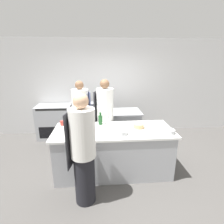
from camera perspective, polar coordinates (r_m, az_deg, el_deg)
The scene contains 17 objects.
ground_plane at distance 3.84m, azimuth 0.44°, elevation -18.43°, with size 16.00×16.00×0.00m, color #4C4947.
wall_back at distance 5.32m, azimuth -1.55°, elevation 8.04°, with size 8.00×0.06×2.80m.
prep_counter at distance 3.60m, azimuth 0.46°, elevation -12.46°, with size 2.31×0.93×0.91m.
pass_counter at distance 4.68m, azimuth -1.80°, elevation -5.23°, with size 1.80×0.69×0.91m.
oven_range at distance 5.34m, azimuth -18.11°, elevation -2.95°, with size 0.95×0.62×0.96m.
chef_at_prep_near at distance 2.72m, azimuth -9.37°, elevation -12.67°, with size 0.42×0.40×1.78m.
chef_at_stove at distance 4.15m, azimuth -10.00°, elevation -2.16°, with size 0.43×0.42×1.77m.
chef_at_pass_far at distance 3.95m, azimuth -2.32°, elevation -2.49°, with size 0.43×0.42×1.82m.
bottle_olive_oil at distance 3.55m, azimuth -14.21°, elevation -3.70°, with size 0.06×0.06×0.23m.
bottle_vinegar at distance 3.68m, azimuth -1.63°, elevation -2.58°, with size 0.07×0.07×0.20m.
bottle_wine at distance 3.63m, azimuth -3.82°, elevation -2.52°, with size 0.09×0.09×0.26m.
bowl_mixing_large at distance 3.19m, azimuth 3.12°, elevation -6.59°, with size 0.23×0.23×0.08m.
bowl_prep_small at distance 3.50m, azimuth 8.64°, elevation -4.52°, with size 0.22×0.22×0.08m.
bowl_ceramic_blue at distance 3.39m, azimuth 18.30°, elevation -6.06°, with size 0.19×0.19×0.08m.
cup at distance 3.73m, azimuth -16.06°, elevation -3.54°, with size 0.07×0.07×0.10m.
cutting_board at distance 3.56m, azimuth -7.89°, elevation -4.73°, with size 0.29×0.23×0.01m.
stockpot at distance 4.44m, azimuth -6.44°, elevation 1.40°, with size 0.27×0.27×0.26m.
Camera 1 is at (-0.28, -3.12, 2.23)m, focal length 28.00 mm.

